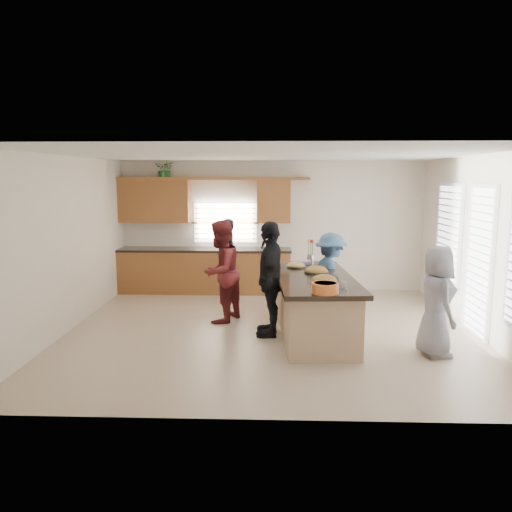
{
  "coord_description": "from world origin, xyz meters",
  "views": [
    {
      "loc": [
        0.04,
        -7.79,
        2.47
      ],
      "look_at": [
        -0.25,
        0.47,
        1.15
      ],
      "focal_mm": 35.0,
      "sensor_mm": 36.0,
      "label": 1
    }
  ],
  "objects_px": {
    "woman_left_back": "(227,256)",
    "woman_right_front": "(436,301)",
    "woman_left_mid": "(221,271)",
    "woman_left_front": "(270,279)",
    "island": "(313,307)",
    "woman_right_back": "(331,277)",
    "salad_bowl": "(325,287)"
  },
  "relations": [
    {
      "from": "woman_left_back",
      "to": "woman_right_front",
      "type": "height_order",
      "value": "woman_left_back"
    },
    {
      "from": "woman_left_back",
      "to": "woman_right_back",
      "type": "distance_m",
      "value": 2.78
    },
    {
      "from": "woman_right_back",
      "to": "woman_left_back",
      "type": "bearing_deg",
      "value": 24.92
    },
    {
      "from": "woman_left_back",
      "to": "woman_right_back",
      "type": "relative_size",
      "value": 1.04
    },
    {
      "from": "woman_left_back",
      "to": "woman_right_front",
      "type": "distance_m",
      "value": 4.86
    },
    {
      "from": "salad_bowl",
      "to": "woman_right_back",
      "type": "distance_m",
      "value": 2.03
    },
    {
      "from": "island",
      "to": "woman_left_mid",
      "type": "bearing_deg",
      "value": 151.93
    },
    {
      "from": "woman_left_back",
      "to": "woman_right_back",
      "type": "bearing_deg",
      "value": 16.21
    },
    {
      "from": "island",
      "to": "woman_right_back",
      "type": "distance_m",
      "value": 0.95
    },
    {
      "from": "island",
      "to": "woman_left_front",
      "type": "bearing_deg",
      "value": 178.35
    },
    {
      "from": "woman_right_front",
      "to": "woman_left_front",
      "type": "bearing_deg",
      "value": 63.93
    },
    {
      "from": "salad_bowl",
      "to": "woman_right_front",
      "type": "distance_m",
      "value": 1.62
    },
    {
      "from": "woman_right_back",
      "to": "woman_right_front",
      "type": "distance_m",
      "value": 2.1
    },
    {
      "from": "island",
      "to": "woman_left_front",
      "type": "xyz_separation_m",
      "value": [
        -0.68,
        -0.03,
        0.45
      ]
    },
    {
      "from": "salad_bowl",
      "to": "woman_left_mid",
      "type": "relative_size",
      "value": 0.21
    },
    {
      "from": "woman_left_back",
      "to": "woman_left_front",
      "type": "height_order",
      "value": "woman_left_front"
    },
    {
      "from": "woman_right_back",
      "to": "island",
      "type": "bearing_deg",
      "value": 136.35
    },
    {
      "from": "woman_left_mid",
      "to": "woman_right_back",
      "type": "xyz_separation_m",
      "value": [
        1.88,
        0.13,
        -0.11
      ]
    },
    {
      "from": "salad_bowl",
      "to": "woman_left_mid",
      "type": "height_order",
      "value": "woman_left_mid"
    },
    {
      "from": "salad_bowl",
      "to": "woman_left_front",
      "type": "distance_m",
      "value": 1.36
    },
    {
      "from": "woman_left_mid",
      "to": "woman_left_front",
      "type": "distance_m",
      "value": 1.11
    },
    {
      "from": "woman_left_back",
      "to": "woman_right_front",
      "type": "relative_size",
      "value": 1.03
    },
    {
      "from": "woman_left_back",
      "to": "woman_left_mid",
      "type": "relative_size",
      "value": 0.91
    },
    {
      "from": "island",
      "to": "woman_left_back",
      "type": "relative_size",
      "value": 1.74
    },
    {
      "from": "woman_left_back",
      "to": "woman_right_front",
      "type": "bearing_deg",
      "value": 12.67
    },
    {
      "from": "woman_left_back",
      "to": "woman_left_mid",
      "type": "height_order",
      "value": "woman_left_mid"
    },
    {
      "from": "island",
      "to": "woman_right_back",
      "type": "relative_size",
      "value": 1.82
    },
    {
      "from": "island",
      "to": "woman_right_front",
      "type": "bearing_deg",
      "value": -31.64
    },
    {
      "from": "woman_left_back",
      "to": "woman_left_front",
      "type": "bearing_deg",
      "value": -10.48
    },
    {
      "from": "salad_bowl",
      "to": "woman_left_mid",
      "type": "xyz_separation_m",
      "value": [
        -1.58,
        1.86,
        -0.15
      ]
    },
    {
      "from": "woman_left_front",
      "to": "woman_left_mid",
      "type": "bearing_deg",
      "value": -128.23
    },
    {
      "from": "woman_left_mid",
      "to": "woman_left_front",
      "type": "xyz_separation_m",
      "value": [
        0.85,
        -0.71,
        0.03
      ]
    }
  ]
}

